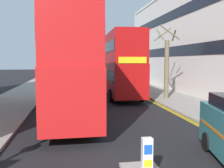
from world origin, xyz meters
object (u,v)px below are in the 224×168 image
double_decker_bus_oncoming (119,63)px  pedestrian_far (147,80)px  double_decker_bus_away (71,65)px  keep_left_bollard (147,160)px

double_decker_bus_oncoming → pedestrian_far: double_decker_bus_oncoming is taller
double_decker_bus_away → double_decker_bus_oncoming: same height
keep_left_bollard → pedestrian_far: 22.46m
pedestrian_far → double_decker_bus_oncoming: bearing=-128.8°
pedestrian_far → keep_left_bollard: bearing=-107.2°
keep_left_bollard → pedestrian_far: size_ratio=0.69×
double_decker_bus_away → pedestrian_far: (8.66, 13.32, -2.04)m
double_decker_bus_away → double_decker_bus_oncoming: 9.05m
double_decker_bus_away → double_decker_bus_oncoming: (4.34, 7.94, 0.00)m
double_decker_bus_away → pedestrian_far: 16.02m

